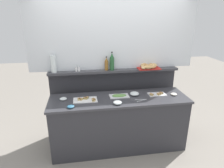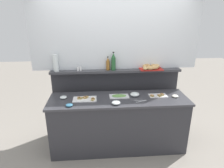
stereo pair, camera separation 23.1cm
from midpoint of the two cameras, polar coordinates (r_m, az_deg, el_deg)
ground_plane at (r=4.17m, az=2.47°, el=-12.24°), size 12.00×12.00×0.00m
buffet_counter at (r=3.42m, az=3.82°, el=-11.09°), size 2.23×0.66×0.91m
back_ledge_unit at (r=3.77m, az=2.80°, el=-4.45°), size 2.28×0.22×1.26m
upper_wall_panel at (r=3.47m, az=3.11°, el=15.17°), size 2.88×0.08×1.34m
sandwich_platter_side at (r=3.40m, az=14.88°, el=-3.21°), size 0.29×0.17×0.04m
sandwich_platter_front at (r=3.18m, az=-5.61°, el=-4.25°), size 0.37×0.22×0.04m
cold_cuts_platter at (r=3.27m, az=4.06°, el=-3.48°), size 0.32×0.18×0.02m
glass_bowl_large at (r=3.00m, az=3.36°, el=-5.40°), size 0.13×0.13×0.05m
glass_bowl_medium at (r=3.26m, az=-11.72°, el=-3.78°), size 0.11×0.11×0.04m
glass_bowl_small at (r=3.32m, az=8.51°, el=-2.99°), size 0.15×0.15×0.06m
condiment_bowl_red at (r=2.98m, az=-9.95°, el=-5.97°), size 0.11×0.11×0.04m
condiment_bowl_teal at (r=3.44m, az=19.45°, el=-3.29°), size 0.10×0.10×0.04m
serving_tongs at (r=3.15m, az=10.35°, el=-4.79°), size 0.19×0.08×0.01m
wine_bottle_green at (r=3.45m, az=2.34°, el=6.29°), size 0.08×0.08×0.32m
vinegar_bottle_amber at (r=3.46m, az=0.75°, el=5.71°), size 0.06×0.06×0.24m
salt_shaker at (r=3.45m, az=-7.83°, el=4.45°), size 0.03×0.03×0.09m
pepper_shaker at (r=3.45m, az=-7.10°, el=4.47°), size 0.03×0.03×0.09m
bread_basket at (r=3.60m, az=12.92°, el=4.72°), size 0.40×0.31×0.08m
water_carafe at (r=3.47m, az=-13.95°, el=5.88°), size 0.09×0.09×0.29m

